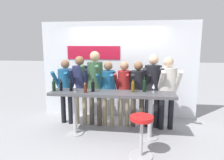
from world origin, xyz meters
TOP-DOWN VIEW (x-y plane):
  - ground_plane at (0.00, 0.00)m, footprint 40.00×40.00m
  - back_wall at (-0.01, 1.36)m, footprint 4.27×0.12m
  - tasting_table at (0.00, 0.00)m, footprint 2.67×0.54m
  - bar_stool at (0.64, -0.76)m, footprint 0.43×0.43m
  - person_far_left at (-1.23, 0.59)m, footprint 0.51×0.59m
  - person_left at (-0.86, 0.59)m, footprint 0.48×0.59m
  - person_center_left at (-0.48, 0.55)m, footprint 0.50×0.62m
  - person_center at (-0.15, 0.54)m, footprint 0.46×0.56m
  - person_center_right at (0.22, 0.62)m, footprint 0.42×0.53m
  - person_right at (0.56, 0.61)m, footprint 0.51×0.59m
  - person_far_right at (0.91, 0.61)m, footprint 0.50×0.59m
  - person_rightmost at (1.24, 0.53)m, footprint 0.52×0.61m
  - wine_bottle_0 at (0.69, 0.13)m, footprint 0.07×0.07m
  - wine_bottle_1 at (-1.12, 0.00)m, footprint 0.07×0.07m
  - wine_bottle_2 at (-0.41, 0.01)m, footprint 0.07×0.07m
  - wine_bottle_3 at (-1.27, -0.04)m, footprint 0.08×0.08m
  - wine_bottle_4 at (-0.90, -0.00)m, footprint 0.07×0.07m
  - wine_bottle_5 at (-0.54, -0.11)m, footprint 0.07×0.07m
  - wine_bottle_6 at (0.45, 0.07)m, footprint 0.07×0.07m
  - wine_glass_0 at (0.89, 0.11)m, footprint 0.07×0.07m
  - wine_glass_1 at (-0.79, -0.05)m, footprint 0.07×0.07m

SIDE VIEW (x-z plane):
  - ground_plane at x=0.00m, z-range 0.00..0.00m
  - bar_stool at x=0.64m, z-range 0.13..0.89m
  - tasting_table at x=0.00m, z-range 0.35..1.34m
  - person_right at x=0.56m, z-range 0.18..1.79m
  - person_center at x=-0.15m, z-range 0.19..1.79m
  - person_far_left at x=-1.23m, z-range 0.19..1.82m
  - person_center_right at x=0.22m, z-range 0.20..1.81m
  - person_rightmost at x=1.24m, z-range 0.20..1.92m
  - person_left at x=-0.86m, z-range 0.21..1.93m
  - person_far_right at x=0.91m, z-range 0.21..1.97m
  - wine_bottle_5 at x=-0.54m, z-range 0.99..1.24m
  - wine_bottle_1 at x=-1.12m, z-range 0.99..1.24m
  - wine_bottle_4 at x=-0.90m, z-range 0.99..1.24m
  - wine_bottle_3 at x=-1.27m, z-range 0.99..1.25m
  - wine_glass_0 at x=0.89m, z-range 1.03..1.21m
  - wine_glass_1 at x=-0.79m, z-range 1.03..1.21m
  - wine_bottle_2 at x=-0.41m, z-range 0.98..1.26m
  - wine_bottle_6 at x=0.45m, z-range 0.98..1.27m
  - wine_bottle_0 at x=0.69m, z-range 0.98..1.30m
  - person_center_left at x=-0.48m, z-range 0.23..2.07m
  - back_wall at x=-0.01m, z-range 0.00..2.62m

